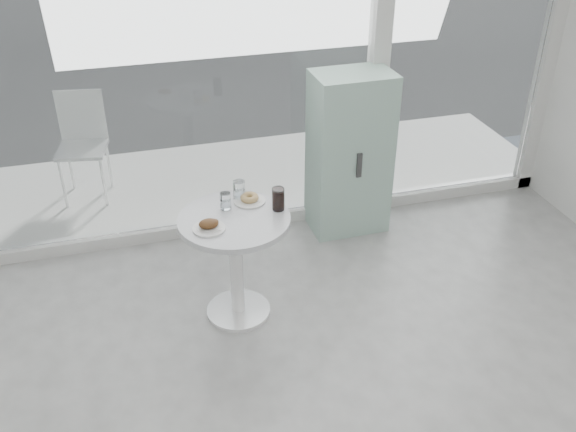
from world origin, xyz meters
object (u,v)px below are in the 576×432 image
object	(u,v)px
main_table	(235,246)
mint_cabinet	(349,154)
plate_fritter	(209,226)
water_tumbler_a	(226,202)
water_tumbler_b	(239,191)
cola_glass	(278,199)
plate_donut	(249,199)
patio_chair	(82,139)

from	to	relation	value
main_table	mint_cabinet	distance (m)	1.42
mint_cabinet	plate_fritter	bearing A→B (deg)	-143.90
mint_cabinet	water_tumbler_a	world-z (taller)	mint_cabinet
main_table	water_tumbler_b	world-z (taller)	water_tumbler_b
cola_glass	plate_donut	bearing A→B (deg)	137.12
main_table	cola_glass	distance (m)	0.42
plate_donut	main_table	bearing A→B (deg)	-129.71
water_tumbler_a	cola_glass	distance (m)	0.34
main_table	water_tumbler_a	size ratio (longest dim) A/B	6.79
main_table	plate_donut	bearing A→B (deg)	50.29
plate_donut	water_tumbler_b	size ratio (longest dim) A/B	1.62
plate_fritter	cola_glass	bearing A→B (deg)	13.75
plate_fritter	plate_donut	xyz separation A→B (m)	(0.31, 0.26, -0.01)
water_tumbler_a	cola_glass	xyz separation A→B (m)	(0.32, -0.10, 0.02)
plate_donut	water_tumbler_b	xyz separation A→B (m)	(-0.06, 0.06, 0.04)
patio_chair	water_tumbler_b	distance (m)	2.02
main_table	water_tumbler_a	world-z (taller)	water_tumbler_a
plate_fritter	plate_donut	world-z (taller)	plate_fritter
plate_fritter	water_tumbler_b	world-z (taller)	water_tumbler_b
plate_donut	cola_glass	xyz separation A→B (m)	(0.16, -0.15, 0.05)
mint_cabinet	cola_glass	bearing A→B (deg)	-134.58
water_tumbler_b	cola_glass	xyz separation A→B (m)	(0.21, -0.20, 0.02)
mint_cabinet	water_tumbler_b	world-z (taller)	mint_cabinet
water_tumbler_a	water_tumbler_b	bearing A→B (deg)	42.61
cola_glass	mint_cabinet	bearing A→B (deg)	46.43
main_table	cola_glass	xyz separation A→B (m)	(0.30, 0.02, 0.29)
water_tumbler_b	plate_donut	bearing A→B (deg)	-46.51
mint_cabinet	water_tumbler_a	xyz separation A→B (m)	(-1.14, -0.76, 0.16)
main_table	plate_donut	size ratio (longest dim) A/B	3.66
patio_chair	water_tumbler_b	size ratio (longest dim) A/B	7.18
mint_cabinet	water_tumbler_b	bearing A→B (deg)	-148.59
patio_chair	water_tumbler_a	distance (m)	2.06
main_table	water_tumbler_a	distance (m)	0.30
plate_fritter	cola_glass	xyz separation A→B (m)	(0.47, 0.11, 0.05)
plate_fritter	water_tumbler_b	xyz separation A→B (m)	(0.26, 0.32, 0.03)
plate_donut	cola_glass	bearing A→B (deg)	-42.88
main_table	cola_glass	size ratio (longest dim) A/B	5.01
water_tumbler_b	cola_glass	size ratio (longest dim) A/B	0.84
main_table	water_tumbler_a	bearing A→B (deg)	101.84
mint_cabinet	water_tumbler_a	distance (m)	1.38
patio_chair	water_tumbler_b	xyz separation A→B (m)	(1.03, -1.72, 0.25)
mint_cabinet	patio_chair	distance (m)	2.32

